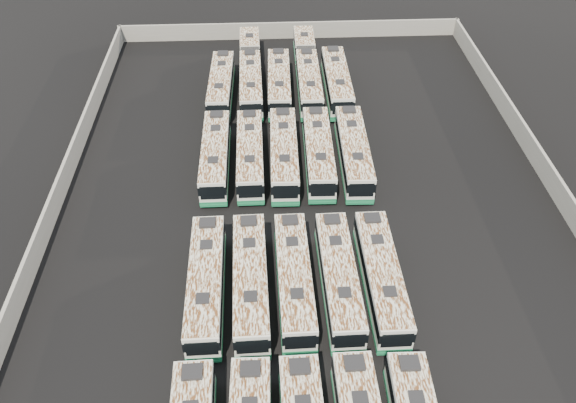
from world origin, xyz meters
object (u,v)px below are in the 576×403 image
(bus_back_right, at_px, (307,70))
(bus_back_far_left, at_px, (221,85))
(bus_midback_left, at_px, (250,155))
(bus_midback_center, at_px, (284,154))
(bus_back_center, at_px, (279,83))
(bus_midfront_left, at_px, (251,281))
(bus_midfront_far_right, at_px, (381,277))
(bus_midfront_center, at_px, (294,279))
(bus_midback_far_left, at_px, (216,155))
(bus_back_far_right, at_px, (337,82))
(bus_midfront_right, at_px, (339,278))
(bus_midback_right, at_px, (318,152))
(bus_midback_far_right, at_px, (353,152))
(bus_midfront_far_left, at_px, (206,283))
(bus_back_left, at_px, (251,71))

(bus_back_right, bearing_deg, bus_back_far_left, -162.16)
(bus_midback_left, xyz_separation_m, bus_midback_center, (3.21, -0.11, 0.06))
(bus_back_center, bearing_deg, bus_midfront_left, -94.98)
(bus_midfront_left, xyz_separation_m, bus_back_far_left, (-3.34, 28.72, -0.04))
(bus_midfront_left, bearing_deg, bus_midfront_far_right, -1.42)
(bus_midfront_left, distance_m, bus_midfront_center, 3.24)
(bus_midback_far_left, relative_size, bus_midback_left, 1.01)
(bus_back_far_right, bearing_deg, bus_midfront_left, -108.09)
(bus_midfront_right, xyz_separation_m, bus_midfront_far_right, (3.18, -0.07, 0.01))
(bus_midfront_left, relative_size, bus_midfront_far_right, 1.01)
(bus_midback_right, distance_m, bus_midback_far_right, 3.34)
(bus_back_center, bearing_deg, bus_midfront_far_left, -101.29)
(bus_midfront_left, height_order, bus_midfront_far_right, bus_midfront_left)
(bus_midfront_far_left, xyz_separation_m, bus_midfront_left, (3.27, 0.01, 0.01))
(bus_back_right, bearing_deg, bus_back_far_right, -43.23)
(bus_midback_far_right, distance_m, bus_back_left, 19.08)
(bus_midfront_left, height_order, bus_back_right, bus_midfront_left)
(bus_midfront_center, distance_m, bus_back_center, 28.70)
(bus_midback_center, height_order, bus_back_right, bus_midback_center)
(bus_midfront_far_right, relative_size, bus_midback_left, 1.01)
(bus_midfront_center, distance_m, bus_midback_center, 15.46)
(bus_midback_right, bearing_deg, bus_midfront_center, -100.29)
(bus_midback_right, xyz_separation_m, bus_back_left, (-6.49, 16.20, -0.05))
(bus_midfront_left, bearing_deg, bus_back_left, 88.87)
(bus_midfront_far_left, height_order, bus_midback_right, bus_midback_right)
(bus_midback_far_right, distance_m, bus_back_far_left, 18.61)
(bus_midback_center, bearing_deg, bus_midback_right, 2.87)
(bus_midback_right, xyz_separation_m, bus_back_far_right, (3.25, 13.10, 0.02))
(bus_midfront_far_left, relative_size, bus_midback_right, 0.99)
(bus_midback_far_left, distance_m, bus_midback_far_right, 13.12)
(bus_midfront_far_left, xyz_separation_m, bus_back_far_left, (-0.07, 28.73, -0.04))
(bus_midback_center, distance_m, bus_back_left, 16.62)
(bus_midfront_left, height_order, bus_midback_right, bus_midback_right)
(bus_midfront_far_left, height_order, bus_midback_center, bus_midback_center)
(bus_midfront_right, height_order, bus_midback_far_left, bus_midback_far_left)
(bus_midfront_left, bearing_deg, bus_midback_left, 89.02)
(bus_midfront_center, height_order, bus_back_right, bus_back_right)
(bus_back_right, bearing_deg, bus_midback_far_left, -120.86)
(bus_back_left, bearing_deg, bus_midfront_right, -79.08)
(bus_midback_left, xyz_separation_m, bus_back_far_right, (9.75, 13.10, 0.07))
(bus_midfront_far_right, bearing_deg, bus_back_left, 106.77)
(bus_back_left, bearing_deg, bus_back_right, -1.63)
(bus_midfront_far_right, xyz_separation_m, bus_midback_right, (-3.30, 15.69, 0.03))
(bus_back_right, bearing_deg, bus_midfront_far_right, -83.58)
(bus_midfront_center, bearing_deg, bus_back_far_right, 76.46)
(bus_midfront_center, height_order, bus_midback_right, bus_midback_right)
(bus_midback_right, xyz_separation_m, bus_back_right, (0.12, 16.11, -0.04))
(bus_back_left, bearing_deg, bus_back_far_left, -137.05)
(bus_midfront_far_left, relative_size, bus_midback_left, 1.02)
(bus_midfront_right, xyz_separation_m, bus_midback_right, (-0.12, 15.62, 0.04))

